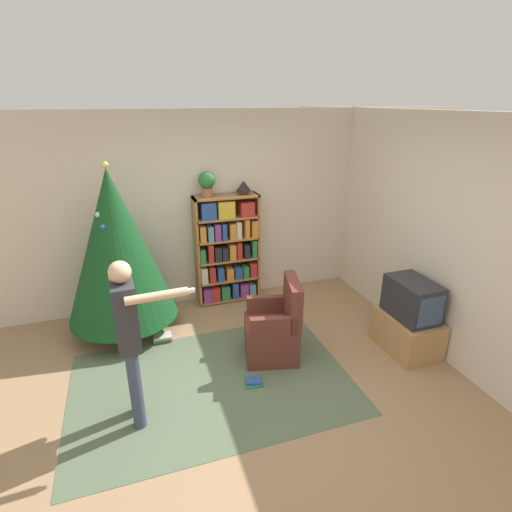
{
  "coord_description": "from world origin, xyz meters",
  "views": [
    {
      "loc": [
        -1.02,
        -2.99,
        2.7
      ],
      "look_at": [
        0.31,
        0.98,
        1.05
      ],
      "focal_mm": 28.0,
      "sensor_mm": 36.0,
      "label": 1
    }
  ],
  "objects_px": {
    "television": "(412,299)",
    "armchair": "(275,330)",
    "standing_person": "(129,332)",
    "christmas_tree": "(116,246)",
    "bookshelf": "(227,251)",
    "potted_plant": "(207,182)",
    "table_lamp": "(244,187)"
  },
  "relations": [
    {
      "from": "television",
      "to": "armchair",
      "type": "distance_m",
      "value": 1.56
    },
    {
      "from": "standing_person",
      "to": "christmas_tree",
      "type": "bearing_deg",
      "value": 179.25
    },
    {
      "from": "bookshelf",
      "to": "television",
      "type": "bearing_deg",
      "value": -48.37
    },
    {
      "from": "potted_plant",
      "to": "bookshelf",
      "type": "bearing_deg",
      "value": -1.96
    },
    {
      "from": "standing_person",
      "to": "table_lamp",
      "type": "distance_m",
      "value": 2.66
    },
    {
      "from": "bookshelf",
      "to": "standing_person",
      "type": "xyz_separation_m",
      "value": [
        -1.35,
        -1.99,
        0.16
      ]
    },
    {
      "from": "potted_plant",
      "to": "christmas_tree",
      "type": "bearing_deg",
      "value": -161.15
    },
    {
      "from": "bookshelf",
      "to": "armchair",
      "type": "height_order",
      "value": "bookshelf"
    },
    {
      "from": "standing_person",
      "to": "television",
      "type": "bearing_deg",
      "value": 89.96
    },
    {
      "from": "table_lamp",
      "to": "television",
      "type": "bearing_deg",
      "value": -53.14
    },
    {
      "from": "armchair",
      "to": "table_lamp",
      "type": "bearing_deg",
      "value": -170.38
    },
    {
      "from": "christmas_tree",
      "to": "armchair",
      "type": "xyz_separation_m",
      "value": [
        1.56,
        -1.08,
        -0.79
      ]
    },
    {
      "from": "armchair",
      "to": "standing_person",
      "type": "xyz_separation_m",
      "value": [
        -1.5,
        -0.52,
        0.59
      ]
    },
    {
      "from": "bookshelf",
      "to": "table_lamp",
      "type": "distance_m",
      "value": 0.91
    },
    {
      "from": "bookshelf",
      "to": "standing_person",
      "type": "bearing_deg",
      "value": -124.14
    },
    {
      "from": "christmas_tree",
      "to": "armchair",
      "type": "bearing_deg",
      "value": -34.67
    },
    {
      "from": "armchair",
      "to": "table_lamp",
      "type": "relative_size",
      "value": 4.6
    },
    {
      "from": "potted_plant",
      "to": "table_lamp",
      "type": "height_order",
      "value": "potted_plant"
    },
    {
      "from": "bookshelf",
      "to": "armchair",
      "type": "relative_size",
      "value": 1.66
    },
    {
      "from": "christmas_tree",
      "to": "potted_plant",
      "type": "bearing_deg",
      "value": 18.85
    },
    {
      "from": "standing_person",
      "to": "table_lamp",
      "type": "height_order",
      "value": "table_lamp"
    },
    {
      "from": "armchair",
      "to": "potted_plant",
      "type": "relative_size",
      "value": 2.8
    },
    {
      "from": "standing_person",
      "to": "potted_plant",
      "type": "distance_m",
      "value": 2.43
    },
    {
      "from": "television",
      "to": "potted_plant",
      "type": "xyz_separation_m",
      "value": [
        -1.87,
        1.84,
        1.07
      ]
    },
    {
      "from": "christmas_tree",
      "to": "bookshelf",
      "type": "bearing_deg",
      "value": 15.52
    },
    {
      "from": "christmas_tree",
      "to": "armchair",
      "type": "relative_size",
      "value": 2.26
    },
    {
      "from": "standing_person",
      "to": "potted_plant",
      "type": "xyz_separation_m",
      "value": [
        1.11,
        2.0,
        0.81
      ]
    },
    {
      "from": "standing_person",
      "to": "table_lamp",
      "type": "relative_size",
      "value": 7.7
    },
    {
      "from": "table_lamp",
      "to": "potted_plant",
      "type": "bearing_deg",
      "value": 180.0
    },
    {
      "from": "bookshelf",
      "to": "christmas_tree",
      "type": "height_order",
      "value": "christmas_tree"
    },
    {
      "from": "potted_plant",
      "to": "television",
      "type": "bearing_deg",
      "value": -44.57
    },
    {
      "from": "television",
      "to": "potted_plant",
      "type": "distance_m",
      "value": 2.84
    }
  ]
}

